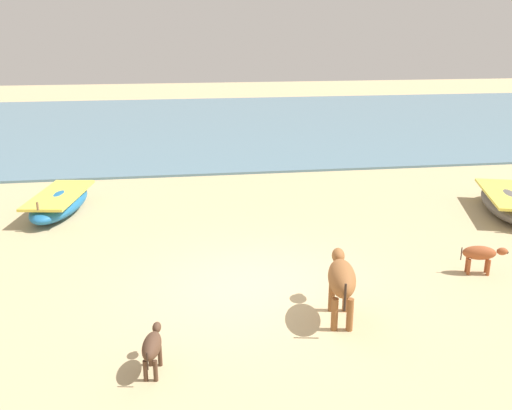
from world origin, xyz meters
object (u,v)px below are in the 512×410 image
at_px(calf_far_dark, 152,346).
at_px(fishing_boat_2, 60,202).
at_px(cow_adult_brown, 341,279).
at_px(calf_near_rust, 481,254).
at_px(fishing_boat_1, 508,202).

bearing_deg(calf_far_dark, fishing_boat_2, 27.54).
xyz_separation_m(cow_adult_brown, calf_far_dark, (-3.06, -1.08, -0.31)).
relative_size(fishing_boat_2, calf_near_rust, 3.58).
relative_size(cow_adult_brown, calf_near_rust, 1.74).
distance_m(fishing_boat_1, calf_near_rust, 4.32).
distance_m(fishing_boat_2, cow_adult_brown, 8.60).
relative_size(cow_adult_brown, calf_far_dark, 1.75).
bearing_deg(cow_adult_brown, calf_near_rust, -56.08).
distance_m(fishing_boat_2, calf_far_dark, 7.99).
distance_m(fishing_boat_1, cow_adult_brown, 7.58).
height_order(fishing_boat_1, calf_far_dark, fishing_boat_1).
xyz_separation_m(fishing_boat_2, calf_far_dark, (2.57, -7.57, 0.12)).
bearing_deg(fishing_boat_1, calf_near_rust, -20.63).
bearing_deg(calf_far_dark, cow_adult_brown, -61.70).
bearing_deg(fishing_boat_2, cow_adult_brown, 50.46).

